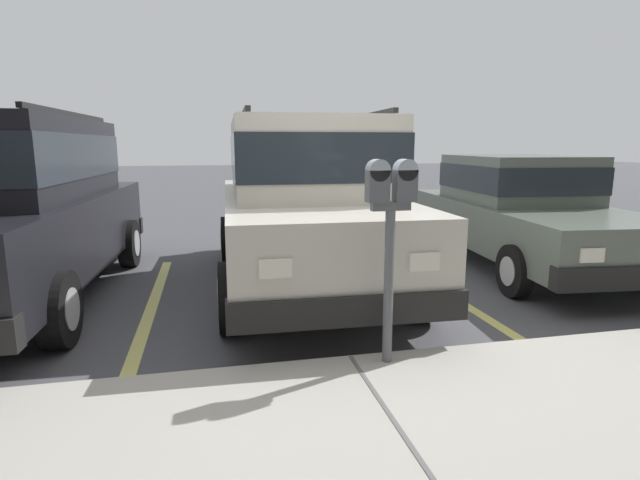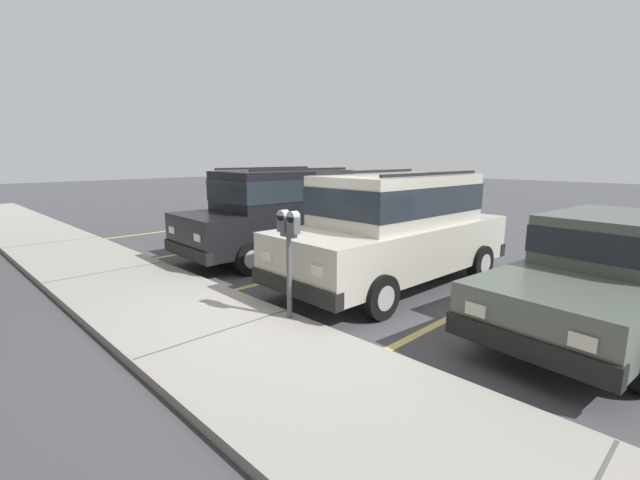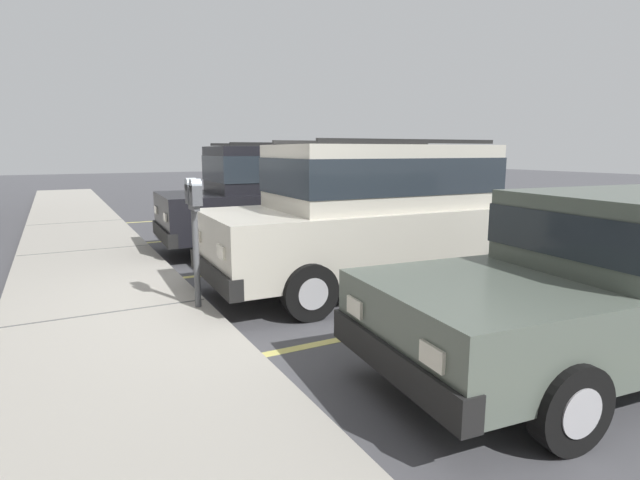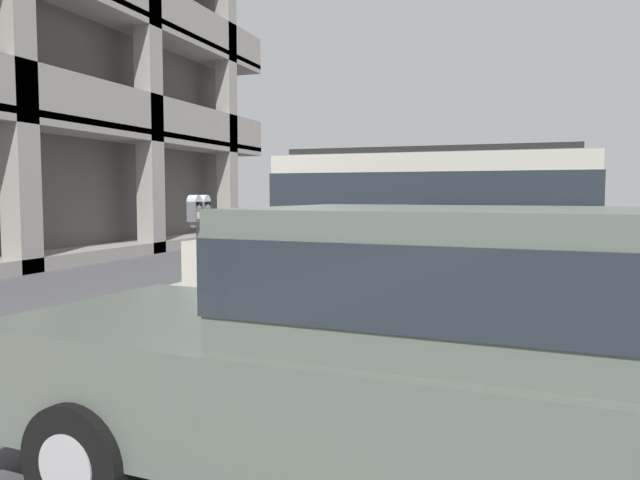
{
  "view_description": "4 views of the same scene",
  "coord_description": "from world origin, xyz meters",
  "px_view_note": "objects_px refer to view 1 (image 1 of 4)",
  "views": [
    {
      "loc": [
        0.98,
        3.61,
        1.69
      ],
      "look_at": [
        0.1,
        -0.4,
        0.9
      ],
      "focal_mm": 28.0,
      "sensor_mm": 36.0,
      "label": 1
    },
    {
      "loc": [
        -4.49,
        3.93,
        2.29
      ],
      "look_at": [
        0.16,
        -0.62,
        1.01
      ],
      "focal_mm": 24.0,
      "sensor_mm": 36.0,
      "label": 2
    },
    {
      "loc": [
        -5.79,
        1.71,
        1.9
      ],
      "look_at": [
        -0.4,
        -1.16,
        0.8
      ],
      "focal_mm": 28.0,
      "sensor_mm": 36.0,
      "label": 3
    },
    {
      "loc": [
        -6.41,
        -3.11,
        1.61
      ],
      "look_at": [
        -0.28,
        -1.08,
        1.13
      ],
      "focal_mm": 35.0,
      "sensor_mm": 36.0,
      "label": 4
    }
  ],
  "objects_px": {
    "dark_hatchback": "(8,202)",
    "silver_suv": "(303,196)",
    "parking_meter_near": "(391,214)",
    "red_sedan": "(520,208)"
  },
  "relations": [
    {
      "from": "silver_suv",
      "to": "red_sedan",
      "type": "bearing_deg",
      "value": -171.63
    },
    {
      "from": "red_sedan",
      "to": "dark_hatchback",
      "type": "relative_size",
      "value": 0.95
    },
    {
      "from": "silver_suv",
      "to": "parking_meter_near",
      "type": "relative_size",
      "value": 3.28
    },
    {
      "from": "red_sedan",
      "to": "dark_hatchback",
      "type": "distance_m",
      "value": 6.39
    },
    {
      "from": "dark_hatchback",
      "to": "parking_meter_near",
      "type": "bearing_deg",
      "value": 144.42
    },
    {
      "from": "silver_suv",
      "to": "parking_meter_near",
      "type": "xyz_separation_m",
      "value": [
        -0.14,
        2.59,
        0.13
      ]
    },
    {
      "from": "dark_hatchback",
      "to": "silver_suv",
      "type": "bearing_deg",
      "value": -178.07
    },
    {
      "from": "silver_suv",
      "to": "red_sedan",
      "type": "xyz_separation_m",
      "value": [
        -3.18,
        -0.36,
        -0.27
      ]
    },
    {
      "from": "silver_suv",
      "to": "parking_meter_near",
      "type": "distance_m",
      "value": 2.59
    },
    {
      "from": "dark_hatchback",
      "to": "parking_meter_near",
      "type": "distance_m",
      "value": 4.25
    }
  ]
}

